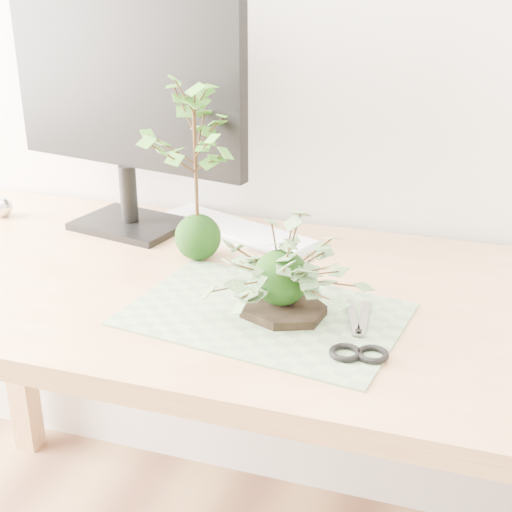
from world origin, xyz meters
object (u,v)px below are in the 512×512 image
Objects in this scene: ivy_kokedama at (281,253)px; maple_kokedama at (194,125)px; desk at (240,328)px; monitor at (124,94)px; keyboard at (235,230)px.

maple_kokedama reaches higher than ivy_kokedama.
maple_kokedama is (-0.12, 0.09, 0.35)m from desk.
desk is at bearing -37.68° from maple_kokedama.
ivy_kokedama reaches higher than desk.
ivy_kokedama is (0.10, -0.08, 0.20)m from desk.
monitor reaches higher than maple_kokedama.
maple_kokedama is 0.67× the size of monitor.
ivy_kokedama is at bearing -37.13° from keyboard.
keyboard is at bearing 111.38° from desk.
desk is 3.91× the size of keyboard.
keyboard is 0.36m from monitor.
maple_kokedama is at bearing -75.91° from keyboard.
desk is 0.28m from keyboard.
desk is at bearing -22.05° from monitor.
keyboard is at bearing 18.93° from monitor.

